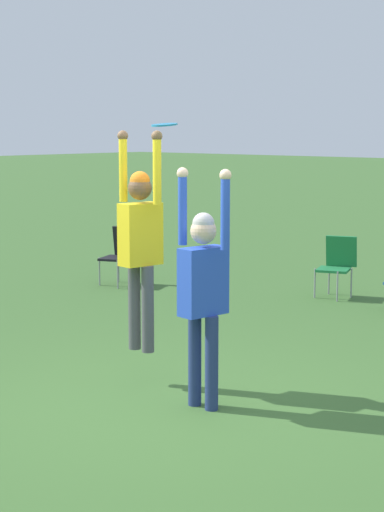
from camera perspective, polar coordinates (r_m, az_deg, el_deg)
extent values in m
plane|color=#3D662D|center=(7.92, -1.59, -9.91)|extent=(120.00, 120.00, 0.00)
cylinder|color=#4C4C51|center=(8.41, -3.86, -3.39)|extent=(0.12, 0.12, 0.85)
cylinder|color=#4C4C51|center=(8.29, -2.97, -3.56)|extent=(0.12, 0.12, 0.85)
cube|color=yellow|center=(8.23, -3.46, 1.46)|extent=(0.26, 0.43, 0.60)
sphere|color=brown|center=(8.19, -3.49, 4.55)|extent=(0.23, 0.23, 0.23)
sphere|color=orange|center=(8.18, -3.49, 4.99)|extent=(0.20, 0.20, 0.20)
cylinder|color=yellow|center=(8.34, -4.61, 5.81)|extent=(0.08, 0.08, 0.64)
sphere|color=brown|center=(8.33, -4.64, 7.99)|extent=(0.10, 0.10, 0.10)
cylinder|color=yellow|center=(8.02, -2.34, 5.72)|extent=(0.08, 0.08, 0.64)
sphere|color=brown|center=(8.01, -2.36, 8.00)|extent=(0.10, 0.10, 0.10)
cylinder|color=navy|center=(7.80, 0.19, -6.91)|extent=(0.12, 0.12, 0.86)
cylinder|color=navy|center=(7.67, 1.32, -7.17)|extent=(0.12, 0.12, 0.86)
cube|color=blue|center=(7.57, 0.76, -1.69)|extent=(0.26, 0.47, 0.61)
sphere|color=beige|center=(7.50, 0.77, 1.68)|extent=(0.23, 0.23, 0.23)
sphere|color=#B7B2AD|center=(7.50, 0.77, 2.17)|extent=(0.20, 0.20, 0.20)
cylinder|color=blue|center=(7.65, -0.63, 3.14)|extent=(0.08, 0.08, 0.64)
sphere|color=beige|center=(7.62, -0.64, 5.54)|extent=(0.10, 0.10, 0.10)
cylinder|color=blue|center=(7.33, 2.23, 2.90)|extent=(0.08, 0.08, 0.64)
sphere|color=beige|center=(7.30, 2.25, 5.41)|extent=(0.10, 0.10, 0.10)
cylinder|color=#2D9EDB|center=(7.86, -1.85, 8.74)|extent=(0.24, 0.24, 0.04)
cylinder|color=gray|center=(13.79, -6.19, -1.03)|extent=(0.02, 0.02, 0.45)
cylinder|color=gray|center=(13.49, -4.98, -1.23)|extent=(0.02, 0.02, 0.45)
cylinder|color=gray|center=(14.08, -4.92, -0.82)|extent=(0.02, 0.02, 0.45)
cylinder|color=gray|center=(13.78, -3.71, -1.01)|extent=(0.02, 0.02, 0.45)
cube|color=black|center=(13.75, -4.96, -0.16)|extent=(0.65, 0.65, 0.04)
cube|color=black|center=(13.87, -4.29, 1.00)|extent=(0.50, 0.30, 0.48)
cylinder|color=gray|center=(12.83, 8.19, -1.81)|extent=(0.02, 0.02, 0.44)
cylinder|color=gray|center=(12.62, 9.66, -2.02)|extent=(0.02, 0.02, 0.44)
cylinder|color=gray|center=(13.15, 9.12, -1.58)|extent=(0.02, 0.02, 0.44)
cylinder|color=gray|center=(12.95, 10.57, -1.77)|extent=(0.02, 0.02, 0.44)
cube|color=#1E753D|center=(12.85, 9.41, -0.90)|extent=(0.59, 0.59, 0.04)
cube|color=#1E753D|center=(12.99, 9.93, 0.31)|extent=(0.47, 0.28, 0.47)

